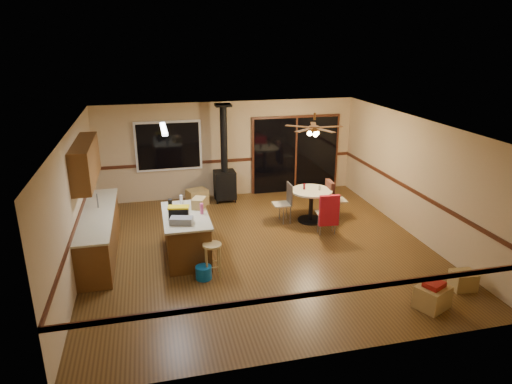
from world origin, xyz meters
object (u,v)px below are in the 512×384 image
object	(u,v)px
kitchen_island	(187,235)
chair_near	(329,210)
chair_right	(331,195)
blue_bucket	(204,273)
box_corner_a	(432,297)
chair_left	(286,198)
wood_stove	(225,175)
toolbox_black	(179,213)
bar_stool	(212,260)
box_corner_b	(463,280)
toolbox_grey	(182,221)
dining_table	(311,200)
box_under_window	(197,197)

from	to	relation	value
kitchen_island	chair_near	bearing A→B (deg)	5.36
chair_right	kitchen_island	bearing A→B (deg)	-160.88
blue_bucket	box_corner_a	world-z (taller)	box_corner_a
chair_left	wood_stove	bearing A→B (deg)	123.27
wood_stove	blue_bucket	distance (m)	4.23
toolbox_black	bar_stool	distance (m)	1.15
wood_stove	chair_near	size ratio (longest dim) A/B	3.60
bar_stool	box_corner_b	xyz separation A→B (m)	(4.21, -1.49, -0.16)
toolbox_black	bar_stool	world-z (taller)	toolbox_black
blue_bucket	toolbox_black	bearing A→B (deg)	111.85
wood_stove	box_corner_b	bearing A→B (deg)	-58.78
chair_left	toolbox_grey	bearing A→B (deg)	-146.09
toolbox_grey	chair_near	xyz separation A→B (m)	(3.25, 0.75, -0.37)
wood_stove	bar_stool	size ratio (longest dim) A/B	3.95
wood_stove	dining_table	xyz separation A→B (m)	(1.76, -1.87, -0.19)
blue_bucket	wood_stove	bearing A→B (deg)	74.83
chair_right	box_corner_b	distance (m)	3.80
wood_stove	box_corner_a	distance (m)	6.35
toolbox_black	chair_near	world-z (taller)	toolbox_black
wood_stove	toolbox_grey	distance (m)	3.78
chair_left	box_corner_b	xyz separation A→B (m)	(2.14, -3.67, -0.43)
toolbox_grey	chair_right	size ratio (longest dim) A/B	0.59
blue_bucket	box_corner_b	xyz separation A→B (m)	(4.40, -1.40, 0.04)
bar_stool	blue_bucket	world-z (taller)	bar_stool
box_corner_a	box_corner_b	distance (m)	0.96
box_under_window	box_corner_a	size ratio (longest dim) A/B	1.01
box_corner_b	chair_near	bearing A→B (deg)	118.41
blue_bucket	box_under_window	world-z (taller)	box_under_window
kitchen_island	box_corner_b	size ratio (longest dim) A/B	4.23
toolbox_grey	dining_table	distance (m)	3.59
blue_bucket	chair_near	distance (m)	3.24
toolbox_black	chair_near	bearing A→B (deg)	7.66
blue_bucket	box_corner_a	size ratio (longest dim) A/B	0.59
toolbox_black	box_under_window	size ratio (longest dim) A/B	0.74
chair_right	box_under_window	bearing A→B (deg)	150.53
chair_left	chair_near	distance (m)	1.19
kitchen_island	box_corner_a	size ratio (longest dim) A/B	3.34
chair_left	chair_right	world-z (taller)	same
toolbox_black	box_corner_b	distance (m)	5.31
chair_right	box_corner_a	distance (m)	4.05
bar_stool	chair_right	distance (m)	3.85
wood_stove	kitchen_island	bearing A→B (deg)	-113.09
box_corner_b	bar_stool	bearing A→B (deg)	160.53
box_under_window	box_corner_b	bearing A→B (deg)	-52.80
bar_stool	chair_near	xyz separation A→B (m)	(2.76, 1.20, 0.28)
bar_stool	box_under_window	world-z (taller)	bar_stool
wood_stove	bar_stool	world-z (taller)	wood_stove
wood_stove	chair_right	distance (m)	2.91
toolbox_grey	chair_near	size ratio (longest dim) A/B	0.59
blue_bucket	box_corner_b	size ratio (longest dim) A/B	0.75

